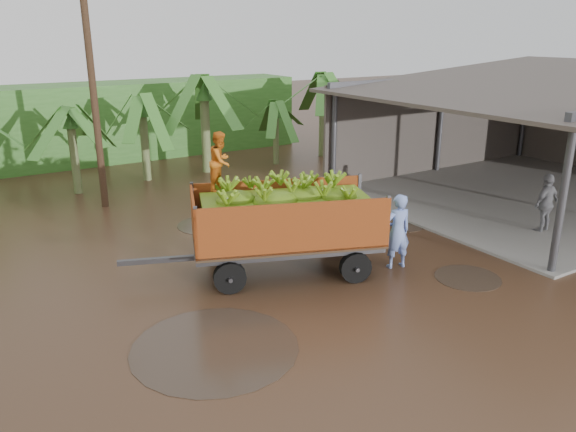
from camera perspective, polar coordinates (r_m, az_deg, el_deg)
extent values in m
plane|color=black|center=(14.73, 1.10, -5.32)|extent=(100.00, 100.00, 0.00)
cube|color=gray|center=(22.90, 23.35, 1.91)|extent=(12.00, 10.00, 0.08)
cube|color=#383330|center=(22.20, 24.73, 12.39)|extent=(12.78, 10.80, 1.01)
cube|color=#383330|center=(25.49, 14.88, 8.86)|extent=(12.00, 0.12, 4.00)
cube|color=#2D661E|center=(28.12, -20.88, 8.69)|extent=(22.00, 3.00, 3.60)
cube|color=#47474C|center=(14.13, -13.23, -4.41)|extent=(1.77, 0.77, 0.12)
imported|color=orange|center=(13.78, -6.85, 5.54)|extent=(0.90, 0.88, 1.46)
imported|color=#7993DD|center=(14.72, 11.05, -1.54)|extent=(0.81, 0.61, 1.99)
imported|color=gray|center=(18.69, 24.74, 1.15)|extent=(1.12, 0.52, 1.87)
cylinder|color=#47301E|center=(20.17, -19.11, 11.27)|extent=(0.24, 0.24, 7.57)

